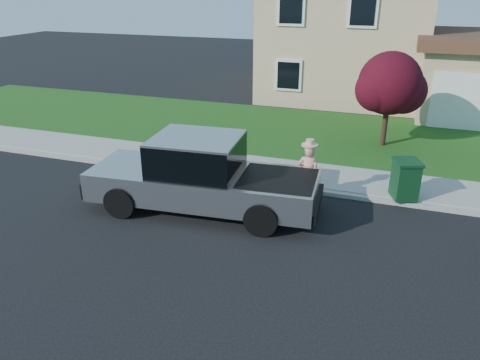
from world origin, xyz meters
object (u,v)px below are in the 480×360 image
(woman, at_px, (308,173))
(pickup_truck, at_px, (202,177))
(ornamental_tree, at_px, (391,86))
(trash_bin, at_px, (405,179))

(woman, bearing_deg, pickup_truck, 29.77)
(woman, relative_size, ornamental_tree, 0.54)
(ornamental_tree, height_order, trash_bin, ornamental_tree)
(pickup_truck, xyz_separation_m, ornamental_tree, (4.37, 6.97, 1.34))
(ornamental_tree, bearing_deg, pickup_truck, -122.08)
(pickup_truck, bearing_deg, woman, 23.29)
(pickup_truck, height_order, woman, pickup_truck)
(woman, distance_m, trash_bin, 2.71)
(woman, xyz_separation_m, ornamental_tree, (1.77, 5.60, 1.42))
(ornamental_tree, relative_size, trash_bin, 3.10)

